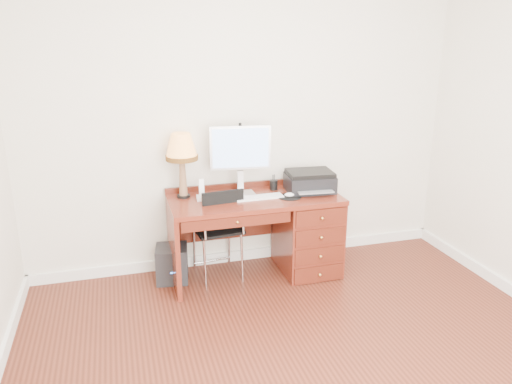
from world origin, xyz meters
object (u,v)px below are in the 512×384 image
object	(u,v)px
printer	(310,181)
leg_lamp	(182,151)
phone	(202,194)
equipment_box	(172,264)
monitor	(240,152)
desk	(289,229)
chair	(218,224)

from	to	relation	value
printer	leg_lamp	xyz separation A→B (m)	(-1.13, 0.13, 0.32)
phone	printer	bearing A→B (deg)	4.25
equipment_box	monitor	bearing A→B (deg)	11.71
desk	monitor	world-z (taller)	monitor
desk	equipment_box	world-z (taller)	desk
monitor	equipment_box	size ratio (longest dim) A/B	1.92
desk	leg_lamp	size ratio (longest dim) A/B	2.64
printer	phone	size ratio (longest dim) A/B	2.40
leg_lamp	printer	bearing A→B (deg)	-6.42
monitor	leg_lamp	size ratio (longest dim) A/B	1.08
leg_lamp	desk	bearing A→B (deg)	-10.27
desk	printer	distance (m)	0.48
phone	chair	bearing A→B (deg)	-2.03
equipment_box	leg_lamp	bearing A→B (deg)	36.04
leg_lamp	equipment_box	world-z (taller)	leg_lamp
chair	equipment_box	size ratio (longest dim) A/B	2.69
monitor	phone	world-z (taller)	monitor
printer	leg_lamp	distance (m)	1.18
desk	monitor	bearing A→B (deg)	163.36
desk	printer	world-z (taller)	printer
desk	leg_lamp	world-z (taller)	leg_lamp
chair	printer	bearing A→B (deg)	-5.55
printer	chair	world-z (taller)	printer
printer	phone	world-z (taller)	same
leg_lamp	chair	distance (m)	0.71
equipment_box	printer	bearing A→B (deg)	6.56
chair	equipment_box	world-z (taller)	chair
monitor	printer	world-z (taller)	monitor
leg_lamp	equipment_box	distance (m)	1.02
monitor	printer	xyz separation A→B (m)	(0.63, -0.09, -0.30)
printer	equipment_box	xyz separation A→B (m)	(-1.27, 0.06, -0.68)
desk	monitor	size ratio (longest dim) A/B	2.44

